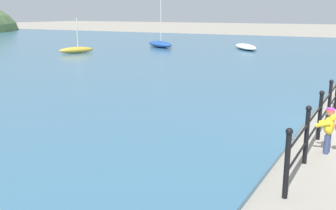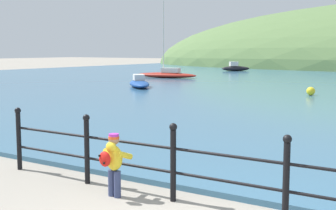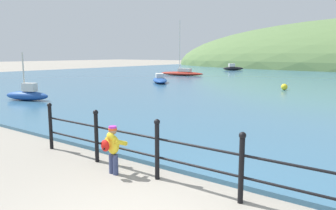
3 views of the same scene
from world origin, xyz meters
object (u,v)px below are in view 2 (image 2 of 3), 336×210
boat_twin_mast (235,68)px  mooring_buoy (311,91)px  boat_mid_harbor (139,83)px  boat_blue_hull (167,74)px  child_in_coat (113,159)px

boat_twin_mast → mooring_buoy: 25.82m
boat_mid_harbor → boat_twin_mast: (-3.95, 22.07, 0.08)m
boat_twin_mast → boat_blue_hull: boat_blue_hull is taller
child_in_coat → boat_mid_harbor: (-11.84, 16.74, -0.27)m
boat_blue_hull → mooring_buoy: boat_blue_hull is taller
child_in_coat → boat_twin_mast: boat_twin_mast is taller
boat_twin_mast → mooring_buoy: size_ratio=6.72×
boat_twin_mast → mooring_buoy: boat_twin_mast is taller
boat_mid_harbor → boat_blue_hull: 9.23m
boat_blue_hull → mooring_buoy: (13.60, -8.16, -0.07)m
child_in_coat → boat_blue_hull: bearing=121.4°
child_in_coat → mooring_buoy: (-1.82, 17.09, -0.30)m
child_in_coat → boat_twin_mast: 41.89m
boat_blue_hull → mooring_buoy: 15.86m
boat_twin_mast → child_in_coat: bearing=-67.9°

